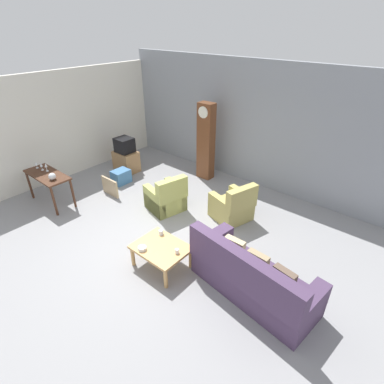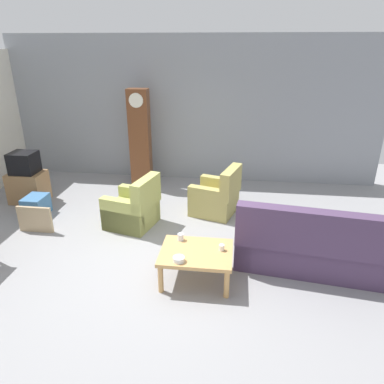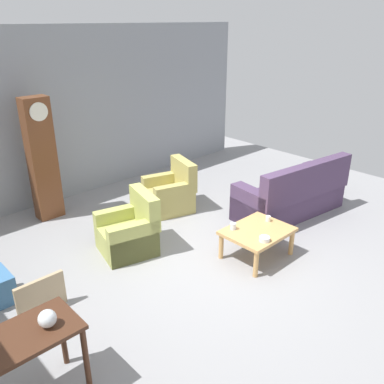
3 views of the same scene
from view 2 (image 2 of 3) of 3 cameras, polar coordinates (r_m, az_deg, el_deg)
name	(u,v)px [view 2 (image 2 of 3)]	position (r m, az deg, el deg)	size (l,w,h in m)	color
ground_plane	(161,258)	(5.48, -5.03, -10.55)	(10.40, 10.40, 0.00)	gray
garage_door_wall	(191,110)	(8.25, -0.11, 12.99)	(8.40, 0.16, 3.20)	gray
couch_floral	(312,246)	(5.34, 18.67, -8.26)	(2.20, 1.14, 1.04)	#4C3856
armchair_olive_near	(134,209)	(6.33, -9.34, -2.77)	(0.95, 0.93, 0.92)	tan
armchair_olive_far	(217,198)	(6.72, 3.96, -0.93)	(0.97, 0.95, 0.92)	tan
coffee_table_wood	(196,255)	(4.83, 0.70, -10.08)	(0.96, 0.76, 0.45)	tan
grandfather_clock	(140,139)	(7.94, -8.31, 8.47)	(0.44, 0.30, 2.13)	brown
tv_stand_cabinet	(29,187)	(7.93, -24.71, 0.73)	(0.68, 0.52, 0.62)	#997047
tv_crt	(24,163)	(7.77, -25.33, 4.28)	(0.48, 0.44, 0.42)	black
framed_picture_leaning	(35,219)	(6.62, -23.84, -4.04)	(0.60, 0.05, 0.46)	tan
storage_box_blue	(36,206)	(7.27, -23.66, -2.04)	(0.36, 0.47, 0.38)	teal
cup_white_porcelain	(222,247)	(4.81, 4.77, -8.85)	(0.07, 0.07, 0.08)	white
cup_blue_rimmed	(181,237)	(5.02, -1.83, -7.21)	(0.09, 0.09, 0.10)	silver
bowl_white_stacked	(179,259)	(4.58, -2.14, -10.70)	(0.15, 0.15, 0.06)	white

